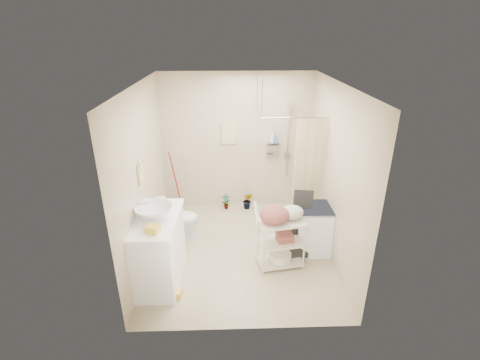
# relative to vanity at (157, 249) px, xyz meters

# --- Properties ---
(floor) EXTENTS (3.20, 3.20, 0.00)m
(floor) POSITION_rel_vanity_xyz_m (1.16, 0.65, -0.50)
(floor) COLOR #BAAD8B
(floor) RESTS_ON ground
(ceiling) EXTENTS (2.80, 3.20, 0.04)m
(ceiling) POSITION_rel_vanity_xyz_m (1.16, 0.65, 2.10)
(ceiling) COLOR silver
(ceiling) RESTS_ON ground
(wall_back) EXTENTS (2.80, 0.04, 2.60)m
(wall_back) POSITION_rel_vanity_xyz_m (1.16, 2.25, 0.80)
(wall_back) COLOR beige
(wall_back) RESTS_ON ground
(wall_front) EXTENTS (2.80, 0.04, 2.60)m
(wall_front) POSITION_rel_vanity_xyz_m (1.16, -0.95, 0.80)
(wall_front) COLOR beige
(wall_front) RESTS_ON ground
(wall_left) EXTENTS (0.04, 3.20, 2.60)m
(wall_left) POSITION_rel_vanity_xyz_m (-0.24, 0.65, 0.80)
(wall_left) COLOR beige
(wall_left) RESTS_ON ground
(wall_right) EXTENTS (0.04, 3.20, 2.60)m
(wall_right) POSITION_rel_vanity_xyz_m (2.56, 0.65, 0.80)
(wall_right) COLOR beige
(wall_right) RESTS_ON ground
(vanity) EXTENTS (0.67, 1.15, 0.99)m
(vanity) POSITION_rel_vanity_xyz_m (0.00, 0.00, 0.00)
(vanity) COLOR white
(vanity) RESTS_ON ground
(sink) EXTENTS (0.56, 0.56, 0.17)m
(sink) POSITION_rel_vanity_xyz_m (0.01, 0.00, 0.58)
(sink) COLOR silver
(sink) RESTS_ON vanity
(counter_basket) EXTENTS (0.20, 0.17, 0.09)m
(counter_basket) POSITION_rel_vanity_xyz_m (0.06, -0.35, 0.54)
(counter_basket) COLOR yellow
(counter_basket) RESTS_ON vanity
(floor_basket) EXTENTS (0.29, 0.23, 0.14)m
(floor_basket) POSITION_rel_vanity_xyz_m (0.26, -0.38, -0.42)
(floor_basket) COLOR yellow
(floor_basket) RESTS_ON ground
(toilet) EXTENTS (0.71, 0.43, 0.71)m
(toilet) POSITION_rel_vanity_xyz_m (0.12, 1.07, -0.14)
(toilet) COLOR white
(toilet) RESTS_ON ground
(mop) EXTENTS (0.14, 0.14, 1.22)m
(mop) POSITION_rel_vanity_xyz_m (-0.07, 2.07, 0.11)
(mop) COLOR #A71913
(mop) RESTS_ON ground
(potted_plant_a) EXTENTS (0.19, 0.16, 0.31)m
(potted_plant_a) POSITION_rel_vanity_xyz_m (0.93, 2.06, -0.34)
(potted_plant_a) COLOR brown
(potted_plant_a) RESTS_ON ground
(potted_plant_b) EXTENTS (0.25, 0.24, 0.36)m
(potted_plant_b) POSITION_rel_vanity_xyz_m (1.36, 2.04, -0.32)
(potted_plant_b) COLOR brown
(potted_plant_b) RESTS_ON ground
(hanging_towel) EXTENTS (0.28, 0.03, 0.42)m
(hanging_towel) POSITION_rel_vanity_xyz_m (1.01, 2.23, 1.00)
(hanging_towel) COLOR beige
(hanging_towel) RESTS_ON wall_back
(towel_ring) EXTENTS (0.04, 0.22, 0.34)m
(towel_ring) POSITION_rel_vanity_xyz_m (-0.22, 0.45, 0.97)
(towel_ring) COLOR #D7CB85
(towel_ring) RESTS_ON wall_left
(tp_holder) EXTENTS (0.08, 0.12, 0.14)m
(tp_holder) POSITION_rel_vanity_xyz_m (-0.20, 0.70, 0.22)
(tp_holder) COLOR silver
(tp_holder) RESTS_ON wall_left
(shower) EXTENTS (1.10, 1.10, 2.10)m
(shower) POSITION_rel_vanity_xyz_m (2.01, 1.70, 0.55)
(shower) COLOR white
(shower) RESTS_ON ground
(shampoo_bottle_a) EXTENTS (0.10, 0.10, 0.23)m
(shampoo_bottle_a) POSITION_rel_vanity_xyz_m (1.82, 2.17, 0.94)
(shampoo_bottle_a) COLOR silver
(shampoo_bottle_a) RESTS_ON shower
(shampoo_bottle_b) EXTENTS (0.09, 0.09, 0.17)m
(shampoo_bottle_b) POSITION_rel_vanity_xyz_m (1.87, 2.15, 0.91)
(shampoo_bottle_b) COLOR #3D599D
(shampoo_bottle_b) RESTS_ON shower
(washing_machine) EXTENTS (0.53, 0.55, 0.77)m
(washing_machine) POSITION_rel_vanity_xyz_m (2.30, 0.64, -0.11)
(washing_machine) COLOR white
(washing_machine) RESTS_ON ground
(laundry_rack) EXTENTS (0.71, 0.49, 0.90)m
(laundry_rack) POSITION_rel_vanity_xyz_m (1.75, 0.27, -0.05)
(laundry_rack) COLOR beige
(laundry_rack) RESTS_ON ground
(ironing_board) EXTENTS (0.32, 0.14, 1.09)m
(ironing_board) POSITION_rel_vanity_xyz_m (2.09, 0.51, 0.05)
(ironing_board) COLOR black
(ironing_board) RESTS_ON ground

